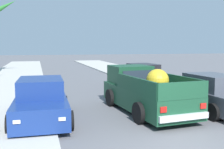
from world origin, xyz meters
TOP-DOWN VIEW (x-y plane):
  - sidewalk_left at (-5.29, 12.00)m, footprint 4.61×60.00m
  - sidewalk_right at (5.29, 12.00)m, footprint 4.61×60.00m
  - curb_left at (-4.38, 12.00)m, footprint 0.16×60.00m
  - curb_right at (4.38, 12.00)m, footprint 0.16×60.00m
  - pickup_truck at (0.74, 4.37)m, footprint 2.50×5.34m
  - car_left_near at (3.20, 10.31)m, footprint 2.21×4.34m
  - car_right_near at (-3.40, 3.99)m, footprint 2.14×4.31m
  - car_left_mid at (3.41, 3.61)m, footprint 2.17×4.32m

SIDE VIEW (x-z plane):
  - curb_left at x=-4.38m, z-range 0.00..0.10m
  - curb_right at x=4.38m, z-range 0.00..0.10m
  - sidewalk_left at x=-5.29m, z-range 0.00..0.12m
  - sidewalk_right at x=5.29m, z-range 0.00..0.12m
  - car_left_near at x=3.20m, z-range -0.06..1.48m
  - car_right_near at x=-3.40m, z-range -0.06..1.48m
  - car_left_mid at x=3.41m, z-range -0.06..1.48m
  - pickup_truck at x=0.74m, z-range -0.12..1.73m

